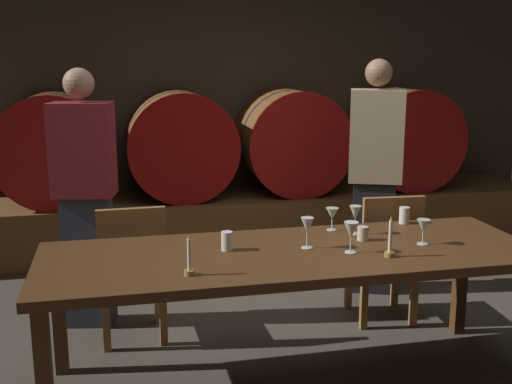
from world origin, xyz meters
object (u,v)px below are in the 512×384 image
at_px(guest_right, 375,176).
at_px(candle_left, 189,264).
at_px(wine_glass_center, 332,214).
at_px(cup_left, 227,241).
at_px(wine_barrel_center_right, 291,141).
at_px(wine_barrel_far_right, 402,138).
at_px(chair_right, 386,252).
at_px(wine_glass_left, 351,231).
at_px(guest_left, 85,198).
at_px(wine_glass_far_left, 307,226).
at_px(wine_glass_far_right, 423,227).
at_px(dining_table, 291,263).
at_px(candle_right, 390,245).
at_px(wine_barrel_far_left, 54,148).
at_px(cup_center, 363,234).
at_px(chair_left, 132,267).
at_px(wine_glass_right, 355,214).
at_px(cup_right, 404,215).
at_px(wine_barrel_center_left, 181,145).

relative_size(guest_right, candle_left, 8.66).
xyz_separation_m(wine_glass_center, cup_left, (-0.66, -0.25, -0.05)).
height_order(wine_barrel_center_right, wine_barrel_far_right, same).
relative_size(chair_right, wine_glass_left, 5.38).
distance_m(guest_left, wine_glass_far_left, 1.55).
distance_m(guest_right, wine_glass_far_right, 1.28).
xyz_separation_m(guest_left, cup_left, (0.75, -0.96, -0.06)).
relative_size(dining_table, guest_right, 1.51).
xyz_separation_m(candle_right, wine_glass_left, (-0.17, 0.11, 0.06)).
xyz_separation_m(guest_right, candle_left, (-1.53, -1.47, -0.08)).
distance_m(wine_barrel_far_left, wine_glass_far_left, 2.95).
bearing_deg(cup_center, cup_left, -178.62).
bearing_deg(chair_right, chair_left, 1.74).
height_order(wine_barrel_far_right, chair_left, wine_barrel_far_right).
xyz_separation_m(chair_left, candle_left, (0.25, -0.95, 0.32)).
bearing_deg(guest_right, guest_left, 25.54).
bearing_deg(wine_barrel_far_right, cup_left, -130.82).
bearing_deg(chair_right, wine_glass_left, 57.64).
height_order(guest_right, wine_glass_right, guest_right).
height_order(guest_right, wine_glass_far_left, guest_right).
bearing_deg(wine_glass_right, chair_right, 47.07).
height_order(guest_left, wine_glass_center, guest_left).
bearing_deg(wine_glass_right, wine_glass_left, -114.66).
xyz_separation_m(guest_left, candle_right, (1.54, -1.24, -0.05)).
xyz_separation_m(wine_barrel_far_right, guest_right, (-0.86, -1.36, -0.08)).
xyz_separation_m(wine_glass_right, cup_right, (0.38, 0.16, -0.07)).
bearing_deg(wine_barrel_far_left, candle_right, -56.25).
xyz_separation_m(wine_barrel_far_right, cup_center, (-1.39, -2.47, -0.18)).
bearing_deg(wine_glass_far_left, cup_left, 173.18).
xyz_separation_m(guest_left, guest_right, (2.05, 0.17, 0.03)).
relative_size(dining_table, guest_left, 1.55).
distance_m(chair_right, candle_right, 0.97).
bearing_deg(wine_barrel_center_right, cup_center, -96.44).
bearing_deg(chair_right, wine_glass_center, 36.04).
distance_m(chair_left, cup_left, 0.84).
xyz_separation_m(candle_right, wine_glass_far_left, (-0.37, 0.23, 0.06)).
bearing_deg(wine_barrel_center_left, chair_left, -104.84).
bearing_deg(wine_barrel_center_left, wine_glass_far_left, -80.90).
distance_m(chair_left, wine_glass_far_right, 1.74).
distance_m(wine_barrel_center_left, wine_glass_far_left, 2.58).
height_order(chair_left, wine_glass_far_right, wine_glass_far_right).
bearing_deg(wine_barrel_far_left, wine_glass_right, -52.01).
xyz_separation_m(wine_glass_far_left, wine_glass_left, (0.20, -0.13, -0.00)).
bearing_deg(cup_center, cup_right, 36.57).
relative_size(chair_left, candle_right, 4.14).
distance_m(wine_glass_center, wine_glass_far_right, 0.54).
bearing_deg(wine_glass_right, cup_right, 22.45).
bearing_deg(cup_center, wine_barrel_center_right, 83.56).
relative_size(candle_right, wine_glass_far_left, 1.28).
relative_size(chair_right, guest_right, 0.51).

